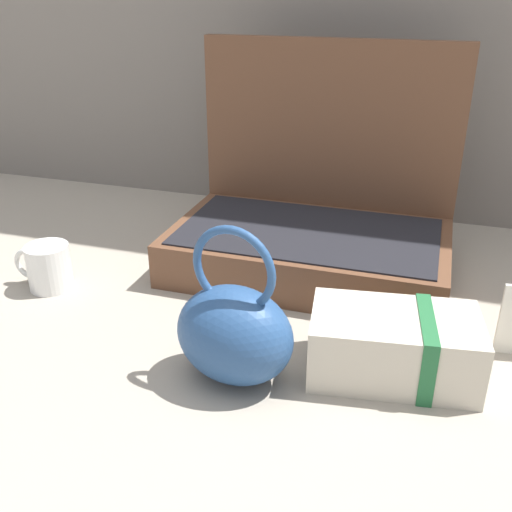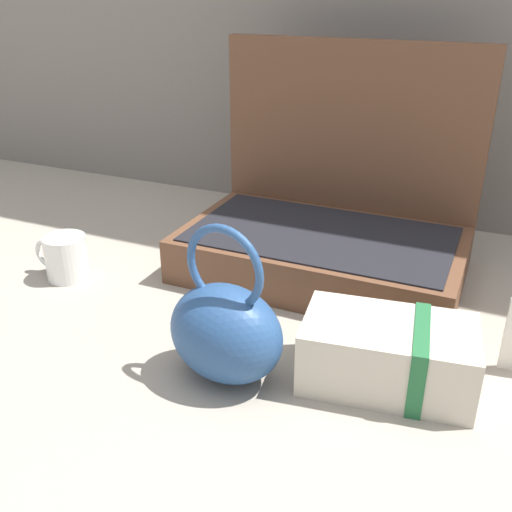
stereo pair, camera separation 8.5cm
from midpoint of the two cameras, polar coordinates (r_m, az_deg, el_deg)
name	(u,v)px [view 1 (the left image)]	position (r m, az deg, el deg)	size (l,w,h in m)	color
ground_plane	(243,324)	(0.94, -3.86, -6.69)	(6.00, 6.00, 0.00)	#9E9384
open_suitcase	(314,221)	(1.10, 3.45, 3.39)	(0.50, 0.31, 0.40)	brown
teal_pouch_handbag	(234,331)	(0.78, -5.24, -7.42)	(0.18, 0.15, 0.23)	#284C7F
cream_toiletry_bag	(396,346)	(0.82, 10.59, -8.68)	(0.24, 0.16, 0.10)	beige
coffee_mug	(48,267)	(1.10, -21.72, -1.03)	(0.11, 0.08, 0.08)	white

